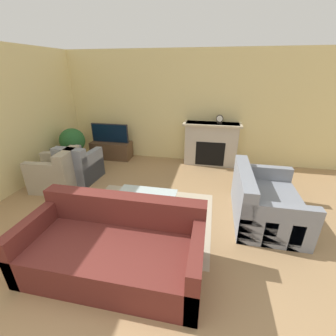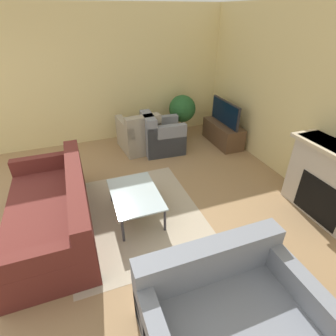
{
  "view_description": "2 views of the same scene",
  "coord_description": "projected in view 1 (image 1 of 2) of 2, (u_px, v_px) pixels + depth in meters",
  "views": [
    {
      "loc": [
        1.03,
        -0.94,
        2.26
      ],
      "look_at": [
        0.35,
        2.45,
        0.73
      ],
      "focal_mm": 24.0,
      "sensor_mm": 36.0,
      "label": 1
    },
    {
      "loc": [
        2.95,
        1.46,
        2.56
      ],
      "look_at": [
        0.28,
        2.44,
        0.84
      ],
      "focal_mm": 28.0,
      "sensor_mm": 36.0,
      "label": 2
    }
  ],
  "objects": [
    {
      "name": "potted_plant",
      "position": [
        73.0,
        142.0,
        5.44
      ],
      "size": [
        0.59,
        0.59,
        0.96
      ],
      "color": "#47474C",
      "rests_on": "ground_plane"
    },
    {
      "name": "mantel_clock",
      "position": [
        220.0,
        119.0,
        5.33
      ],
      "size": [
        0.17,
        0.07,
        0.2
      ],
      "color": "#28231E",
      "rests_on": "fireplace"
    },
    {
      "name": "coffee_table",
      "position": [
        145.0,
        198.0,
        3.62
      ],
      "size": [
        0.97,
        0.64,
        0.38
      ],
      "color": "#333338",
      "rests_on": "ground_plane"
    },
    {
      "name": "armchair_by_window",
      "position": [
        57.0,
        174.0,
        4.54
      ],
      "size": [
        0.9,
        0.79,
        0.82
      ],
      "rotation": [
        0.0,
        0.0,
        -1.47
      ],
      "color": "#9E937F",
      "rests_on": "ground_plane"
    },
    {
      "name": "fireplace",
      "position": [
        211.0,
        143.0,
        5.61
      ],
      "size": [
        1.39,
        0.45,
        1.06
      ],
      "color": "#BCB2A3",
      "rests_on": "ground_plane"
    },
    {
      "name": "armchair_accent",
      "position": [
        80.0,
        167.0,
        4.85
      ],
      "size": [
        0.72,
        0.83,
        0.82
      ],
      "rotation": [
        0.0,
        0.0,
        3.08
      ],
      "color": "gray",
      "rests_on": "ground_plane"
    },
    {
      "name": "couch_sectional",
      "position": [
        115.0,
        248.0,
        2.69
      ],
      "size": [
        2.09,
        1.0,
        0.82
      ],
      "color": "#5B231E",
      "rests_on": "ground_plane"
    },
    {
      "name": "tv",
      "position": [
        110.0,
        133.0,
        5.93
      ],
      "size": [
        1.0,
        0.06,
        0.49
      ],
      "color": "#232328",
      "rests_on": "tv_stand"
    },
    {
      "name": "tv_stand",
      "position": [
        112.0,
        150.0,
        6.12
      ],
      "size": [
        1.06,
        0.45,
        0.45
      ],
      "color": "brown",
      "rests_on": "ground_plane"
    },
    {
      "name": "couch_loveseat",
      "position": [
        263.0,
        203.0,
        3.6
      ],
      "size": [
        0.99,
        1.43,
        0.82
      ],
      "rotation": [
        0.0,
        0.0,
        1.57
      ],
      "color": "gray",
      "rests_on": "ground_plane"
    },
    {
      "name": "wall_back",
      "position": [
        173.0,
        108.0,
        5.67
      ],
      "size": [
        8.46,
        0.06,
        2.7
      ],
      "color": "beige",
      "rests_on": "ground_plane"
    },
    {
      "name": "area_rug",
      "position": [
        146.0,
        216.0,
        3.74
      ],
      "size": [
        2.17,
        1.84,
        0.0
      ],
      "color": "#B7A88E",
      "rests_on": "ground_plane"
    }
  ]
}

